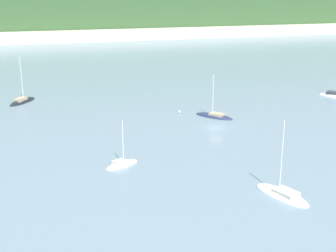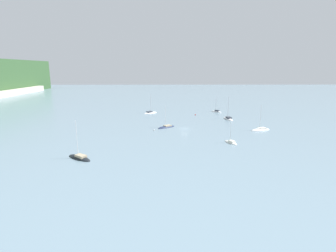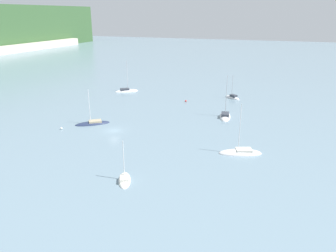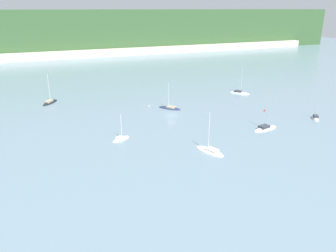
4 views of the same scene
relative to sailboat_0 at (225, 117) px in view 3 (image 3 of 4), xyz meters
name	(u,v)px [view 3 (image 3 of 4)]	position (x,y,z in m)	size (l,w,h in m)	color
ground_plane	(114,131)	(-20.65, 23.23, -0.12)	(600.00, 600.00, 0.00)	slate
sailboat_0	(225,117)	(0.00, 0.00, 0.00)	(9.36, 4.55, 12.28)	silver
sailboat_2	(232,98)	(21.66, 1.81, 0.00)	(5.39, 6.34, 8.66)	silver
sailboat_3	(127,91)	(18.12, 39.81, -0.01)	(7.64, 8.53, 12.00)	silver
sailboat_4	(125,180)	(-42.14, 8.93, -0.03)	(6.18, 4.51, 7.83)	white
sailboat_5	(240,153)	(-23.58, -7.82, -0.05)	(5.91, 9.29, 11.39)	silver
sailboat_6	(93,124)	(-17.99, 30.85, -0.04)	(7.78, 8.69, 9.80)	#232D4C
mooring_buoy_0	(186,101)	(11.72, 15.08, 0.16)	(0.57, 0.57, 0.57)	red
mooring_buoy_1	(61,128)	(-24.28, 35.76, 0.16)	(0.56, 0.56, 0.56)	white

